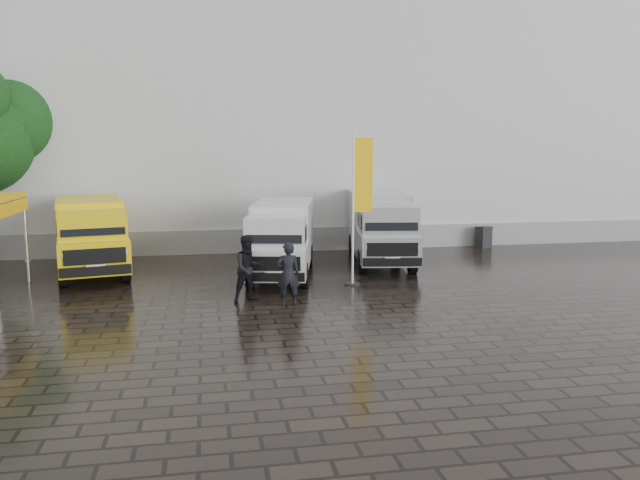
# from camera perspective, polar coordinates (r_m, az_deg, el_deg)

# --- Properties ---
(ground) EXTENTS (120.00, 120.00, 0.00)m
(ground) POSITION_cam_1_polar(r_m,az_deg,el_deg) (19.25, 4.80, -4.82)
(ground) COLOR black
(ground) RESTS_ON ground
(exhibition_hall) EXTENTS (44.00, 16.00, 12.00)m
(exhibition_hall) POSITION_cam_1_polar(r_m,az_deg,el_deg) (34.79, 1.15, 11.17)
(exhibition_hall) COLOR silver
(exhibition_hall) RESTS_ON ground
(hall_plinth) EXTENTS (44.00, 0.15, 1.00)m
(hall_plinth) POSITION_cam_1_polar(r_m,az_deg,el_deg) (27.21, 4.51, 0.23)
(hall_plinth) COLOR gray
(hall_plinth) RESTS_ON ground
(van_yellow) EXTENTS (3.26, 5.93, 2.59)m
(van_yellow) POSITION_cam_1_polar(r_m,az_deg,el_deg) (23.10, -20.21, 0.20)
(van_yellow) COLOR yellow
(van_yellow) RESTS_ON ground
(van_white) EXTENTS (3.08, 6.04, 2.50)m
(van_white) POSITION_cam_1_polar(r_m,az_deg,el_deg) (21.45, -3.52, -0.01)
(van_white) COLOR silver
(van_white) RESTS_ON ground
(van_silver) EXTENTS (2.89, 6.30, 2.63)m
(van_silver) POSITION_cam_1_polar(r_m,az_deg,el_deg) (23.88, 5.55, 1.01)
(van_silver) COLOR silver
(van_silver) RESTS_ON ground
(flagpole) EXTENTS (0.88, 0.50, 4.92)m
(flagpole) POSITION_cam_1_polar(r_m,az_deg,el_deg) (19.95, 3.56, 3.65)
(flagpole) COLOR black
(flagpole) RESTS_ON ground
(wheelie_bin) EXTENTS (0.69, 0.69, 0.93)m
(wheelie_bin) POSITION_cam_1_polar(r_m,az_deg,el_deg) (28.42, 14.73, 0.27)
(wheelie_bin) COLOR black
(wheelie_bin) RESTS_ON ground
(person_front) EXTENTS (0.67, 0.45, 1.81)m
(person_front) POSITION_cam_1_polar(r_m,az_deg,el_deg) (17.50, -2.94, -3.13)
(person_front) COLOR black
(person_front) RESTS_ON ground
(person_tent) EXTENTS (1.13, 1.01, 1.93)m
(person_tent) POSITION_cam_1_polar(r_m,az_deg,el_deg) (18.06, -6.53, -2.61)
(person_tent) COLOR black
(person_tent) RESTS_ON ground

